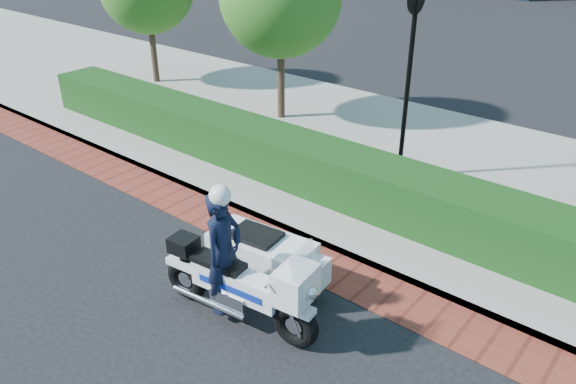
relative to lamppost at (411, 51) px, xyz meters
The scene contains 6 objects.
ground 6.07m from the lamppost, 100.89° to the right, with size 120.00×120.00×0.00m, color black.
brick_strip 4.84m from the lamppost, 105.12° to the right, with size 60.00×1.00×0.01m, color maroon.
sidewalk 3.16m from the lamppost, 141.34° to the left, with size 60.00×8.00×0.15m, color gray.
hedge_main 2.98m from the lamppost, 122.01° to the right, with size 18.00×1.20×1.00m, color black.
lamppost is the anchor object (origin of this frame).
police_motorcycle 5.69m from the lamppost, 87.03° to the right, with size 2.75×1.96×2.22m.
Camera 1 is at (6.20, -5.09, 5.69)m, focal length 35.00 mm.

